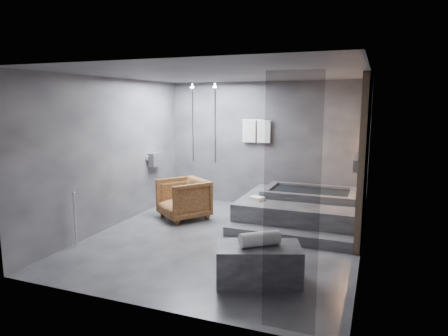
% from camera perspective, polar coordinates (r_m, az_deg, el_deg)
% --- Properties ---
extents(room, '(5.00, 5.04, 2.82)m').
position_cam_1_polar(room, '(6.77, 3.85, 4.12)').
color(room, '#2D2E30').
rests_on(room, ground).
extents(tub_deck, '(2.20, 2.00, 0.50)m').
position_cam_1_polar(tub_deck, '(8.04, 10.80, -5.91)').
color(tub_deck, '#333335').
rests_on(tub_deck, ground).
extents(tub_step, '(2.20, 0.36, 0.18)m').
position_cam_1_polar(tub_step, '(6.98, 8.97, -9.63)').
color(tub_step, '#333335').
rests_on(tub_step, ground).
extents(concrete_bench, '(1.24, 0.95, 0.50)m').
position_cam_1_polar(concrete_bench, '(5.44, 4.96, -13.42)').
color(concrete_bench, '#373639').
rests_on(concrete_bench, ground).
extents(driftwood_chair, '(1.23, 1.23, 0.81)m').
position_cam_1_polar(driftwood_chair, '(8.17, -5.81, -4.40)').
color(driftwood_chair, '#402310').
rests_on(driftwood_chair, ground).
extents(rolled_towel, '(0.54, 0.48, 0.19)m').
position_cam_1_polar(rolled_towel, '(5.30, 5.12, -10.06)').
color(rolled_towel, white).
rests_on(rolled_towel, concrete_bench).
extents(deck_towel, '(0.31, 0.28, 0.07)m').
position_cam_1_polar(deck_towel, '(7.66, 4.70, -4.35)').
color(deck_towel, silver).
rests_on(deck_towel, tub_deck).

